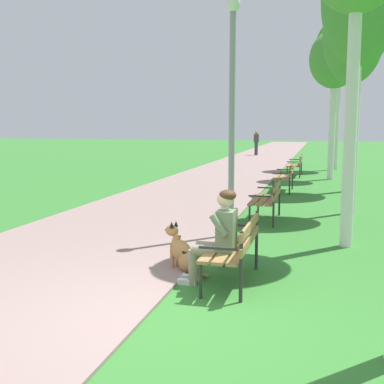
{
  "coord_description": "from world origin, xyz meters",
  "views": [
    {
      "loc": [
        1.63,
        -4.7,
        2.06
      ],
      "look_at": [
        -0.54,
        3.48,
        0.9
      ],
      "focal_mm": 46.11,
      "sensor_mm": 36.0,
      "label": 1
    }
  ],
  "objects_px": {
    "park_bench_far": "(285,175)",
    "pedestrian_distant": "(256,143)",
    "person_seated_on_near_bench": "(218,233)",
    "birch_tree_fifth": "(335,61)",
    "park_bench_near": "(236,245)",
    "dog_shepherd": "(184,254)",
    "birch_tree_fourth": "(354,36)",
    "park_bench_mid": "(268,197)",
    "lamp_post_near": "(232,115)",
    "birch_tree_sixth": "(340,52)",
    "park_bench_furthest": "(296,164)"
  },
  "relations": [
    {
      "from": "birch_tree_fifth",
      "to": "pedestrian_distant",
      "type": "height_order",
      "value": "birch_tree_fifth"
    },
    {
      "from": "park_bench_near",
      "to": "dog_shepherd",
      "type": "height_order",
      "value": "park_bench_near"
    },
    {
      "from": "park_bench_mid",
      "to": "birch_tree_fourth",
      "type": "bearing_deg",
      "value": 70.79
    },
    {
      "from": "birch_tree_sixth",
      "to": "park_bench_furthest",
      "type": "bearing_deg",
      "value": -114.49
    },
    {
      "from": "park_bench_far",
      "to": "pedestrian_distant",
      "type": "relative_size",
      "value": 0.91
    },
    {
      "from": "park_bench_furthest",
      "to": "birch_tree_sixth",
      "type": "height_order",
      "value": "birch_tree_sixth"
    },
    {
      "from": "park_bench_far",
      "to": "dog_shepherd",
      "type": "height_order",
      "value": "park_bench_far"
    },
    {
      "from": "park_bench_near",
      "to": "pedestrian_distant",
      "type": "height_order",
      "value": "pedestrian_distant"
    },
    {
      "from": "park_bench_far",
      "to": "birch_tree_fourth",
      "type": "distance_m",
      "value": 4.59
    },
    {
      "from": "pedestrian_distant",
      "to": "birch_tree_sixth",
      "type": "bearing_deg",
      "value": -62.31
    },
    {
      "from": "birch_tree_sixth",
      "to": "lamp_post_near",
      "type": "bearing_deg",
      "value": -98.3
    },
    {
      "from": "park_bench_mid",
      "to": "park_bench_furthest",
      "type": "height_order",
      "value": "same"
    },
    {
      "from": "park_bench_mid",
      "to": "park_bench_near",
      "type": "bearing_deg",
      "value": -89.34
    },
    {
      "from": "lamp_post_near",
      "to": "person_seated_on_near_bench",
      "type": "bearing_deg",
      "value": -83.03
    },
    {
      "from": "lamp_post_near",
      "to": "birch_tree_sixth",
      "type": "xyz_separation_m",
      "value": [
        2.15,
        14.72,
        3.04
      ]
    },
    {
      "from": "lamp_post_near",
      "to": "birch_tree_fourth",
      "type": "distance_m",
      "value": 7.85
    },
    {
      "from": "park_bench_mid",
      "to": "lamp_post_near",
      "type": "distance_m",
      "value": 2.49
    },
    {
      "from": "park_bench_far",
      "to": "pedestrian_distant",
      "type": "distance_m",
      "value": 17.75
    },
    {
      "from": "park_bench_near",
      "to": "birch_tree_sixth",
      "type": "xyz_separation_m",
      "value": [
        1.61,
        17.31,
        4.75
      ]
    },
    {
      "from": "park_bench_near",
      "to": "dog_shepherd",
      "type": "relative_size",
      "value": 1.94
    },
    {
      "from": "lamp_post_near",
      "to": "pedestrian_distant",
      "type": "height_order",
      "value": "lamp_post_near"
    },
    {
      "from": "birch_tree_fifth",
      "to": "pedestrian_distant",
      "type": "bearing_deg",
      "value": 108.83
    },
    {
      "from": "park_bench_near",
      "to": "park_bench_far",
      "type": "bearing_deg",
      "value": 90.29
    },
    {
      "from": "dog_shepherd",
      "to": "birch_tree_fourth",
      "type": "relative_size",
      "value": 0.12
    },
    {
      "from": "birch_tree_fifth",
      "to": "person_seated_on_near_bench",
      "type": "bearing_deg",
      "value": -96.69
    },
    {
      "from": "park_bench_near",
      "to": "birch_tree_fourth",
      "type": "xyz_separation_m",
      "value": [
        1.81,
        9.68,
        4.16
      ]
    },
    {
      "from": "park_bench_far",
      "to": "birch_tree_fifth",
      "type": "height_order",
      "value": "birch_tree_fifth"
    },
    {
      "from": "birch_tree_sixth",
      "to": "park_bench_mid",
      "type": "bearing_deg",
      "value": -97.27
    },
    {
      "from": "park_bench_furthest",
      "to": "birch_tree_sixth",
      "type": "relative_size",
      "value": 0.22
    },
    {
      "from": "birch_tree_fifth",
      "to": "birch_tree_sixth",
      "type": "relative_size",
      "value": 0.81
    },
    {
      "from": "person_seated_on_near_bench",
      "to": "birch_tree_sixth",
      "type": "relative_size",
      "value": 0.18
    },
    {
      "from": "birch_tree_sixth",
      "to": "person_seated_on_near_bench",
      "type": "bearing_deg",
      "value": -95.93
    },
    {
      "from": "dog_shepherd",
      "to": "birch_tree_fourth",
      "type": "bearing_deg",
      "value": 74.55
    },
    {
      "from": "lamp_post_near",
      "to": "birch_tree_sixth",
      "type": "bearing_deg",
      "value": 81.7
    },
    {
      "from": "park_bench_mid",
      "to": "lamp_post_near",
      "type": "relative_size",
      "value": 0.35
    },
    {
      "from": "park_bench_near",
      "to": "person_seated_on_near_bench",
      "type": "relative_size",
      "value": 1.2
    },
    {
      "from": "person_seated_on_near_bench",
      "to": "birch_tree_fifth",
      "type": "distance_m",
      "value": 13.83
    },
    {
      "from": "park_bench_far",
      "to": "pedestrian_distant",
      "type": "height_order",
      "value": "pedestrian_distant"
    },
    {
      "from": "park_bench_near",
      "to": "park_bench_far",
      "type": "distance_m",
      "value": 9.11
    },
    {
      "from": "person_seated_on_near_bench",
      "to": "birch_tree_sixth",
      "type": "bearing_deg",
      "value": 84.07
    },
    {
      "from": "park_bench_furthest",
      "to": "pedestrian_distant",
      "type": "height_order",
      "value": "pedestrian_distant"
    },
    {
      "from": "person_seated_on_near_bench",
      "to": "birch_tree_fifth",
      "type": "height_order",
      "value": "birch_tree_fifth"
    },
    {
      "from": "park_bench_furthest",
      "to": "person_seated_on_near_bench",
      "type": "relative_size",
      "value": 1.2
    },
    {
      "from": "park_bench_mid",
      "to": "birch_tree_fourth",
      "type": "xyz_separation_m",
      "value": [
        1.86,
        5.34,
        4.16
      ]
    },
    {
      "from": "dog_shepherd",
      "to": "park_bench_far",
      "type": "bearing_deg",
      "value": 85.22
    },
    {
      "from": "park_bench_near",
      "to": "park_bench_mid",
      "type": "xyz_separation_m",
      "value": [
        -0.05,
        4.34,
        0.0
      ]
    },
    {
      "from": "dog_shepherd",
      "to": "birch_tree_fifth",
      "type": "bearing_deg",
      "value": 80.56
    },
    {
      "from": "park_bench_mid",
      "to": "park_bench_furthest",
      "type": "distance_m",
      "value": 9.52
    },
    {
      "from": "park_bench_far",
      "to": "dog_shepherd",
      "type": "distance_m",
      "value": 8.85
    },
    {
      "from": "pedestrian_distant",
      "to": "park_bench_mid",
      "type": "bearing_deg",
      "value": -81.81
    }
  ]
}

